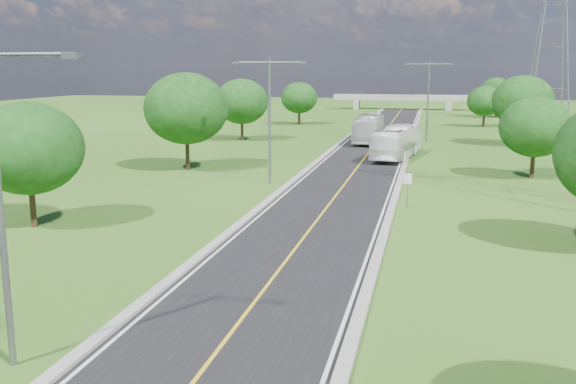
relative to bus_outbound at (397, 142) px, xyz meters
name	(u,v)px	position (x,y,z in m)	size (l,w,h in m)	color
ground	(364,160)	(-3.20, -1.65, -1.68)	(260.00, 260.00, 0.00)	#275317
road	(369,152)	(-3.20, 4.35, -1.65)	(8.00, 150.00, 0.06)	black
curb_left	(331,150)	(-7.45, 4.35, -1.57)	(0.50, 150.00, 0.22)	gray
curb_right	(408,152)	(1.05, 4.35, -1.57)	(0.50, 150.00, 0.22)	gray
speed_limit_sign	(408,184)	(2.00, -23.67, -0.08)	(0.55, 0.09, 2.40)	slate
overpass	(402,98)	(-3.20, 78.35, 0.73)	(30.00, 3.00, 3.20)	gray
streetlight_mid_left	(269,109)	(-9.20, -16.65, 4.26)	(5.90, 0.25, 10.00)	slate
streetlight_far_right	(428,94)	(2.80, 16.35, 4.26)	(5.90, 0.25, 10.00)	slate
power_tower_far	(552,38)	(22.80, 53.35, 12.32)	(9.00, 6.40, 28.00)	slate
tree_lb	(28,148)	(-19.20, -33.65, 2.96)	(6.30, 6.30, 7.33)	black
tree_lc	(186,109)	(-18.20, -11.65, 3.89)	(7.56, 7.56, 8.79)	black
tree_ld	(242,101)	(-20.20, 12.35, 3.27)	(6.72, 6.72, 7.82)	black
tree_le	(299,98)	(-17.70, 36.35, 2.65)	(5.88, 5.88, 6.84)	black
tree_rc	(535,127)	(11.80, -9.65, 2.65)	(5.88, 5.88, 6.84)	black
tree_rd	(523,101)	(13.80, 14.35, 3.58)	(7.14, 7.14, 8.30)	black
tree_re	(485,101)	(11.30, 38.35, 2.34)	(5.46, 5.46, 6.35)	black
tree_rf	(497,92)	(14.80, 58.35, 2.96)	(6.30, 6.30, 7.33)	black
bus_outbound	(397,142)	(0.00, 0.00, 0.00)	(2.73, 11.66, 3.25)	white
bus_inbound	(369,128)	(-4.20, 13.68, 0.07)	(2.85, 12.16, 3.39)	silver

